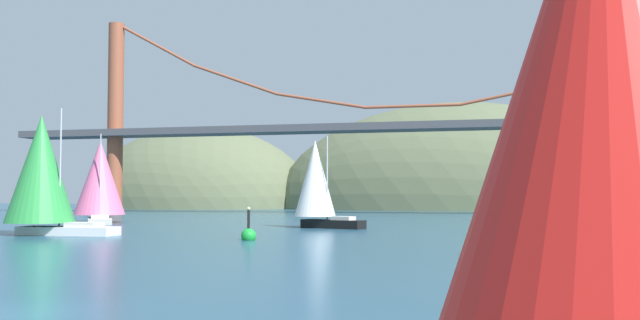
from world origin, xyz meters
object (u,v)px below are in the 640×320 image
at_px(sailboat_green_sail, 42,172).
at_px(sailboat_blue_spinnaker, 619,168).
at_px(sailboat_white_mainsail, 316,181).
at_px(sailboat_red_spinnaker, 620,109).
at_px(sailboat_pink_spinnaker, 100,180).
at_px(channel_buoy, 249,235).

distance_m(sailboat_green_sail, sailboat_blue_spinnaker, 43.93).
height_order(sailboat_white_mainsail, sailboat_red_spinnaker, sailboat_red_spinnaker).
xyz_separation_m(sailboat_blue_spinnaker, sailboat_red_spinnaker, (-3.91, -24.10, 0.02)).
relative_size(sailboat_green_sail, sailboat_pink_spinnaker, 0.98).
bearing_deg(sailboat_green_sail, sailboat_blue_spinnaker, -19.68).
relative_size(sailboat_red_spinnaker, channel_buoy, 3.85).
bearing_deg(sailboat_blue_spinnaker, channel_buoy, 150.64).
bearing_deg(sailboat_pink_spinnaker, sailboat_red_spinnaker, -53.06).
bearing_deg(sailboat_green_sail, sailboat_pink_spinnaker, 110.79).
distance_m(sailboat_blue_spinnaker, sailboat_pink_spinnaker, 61.88).
bearing_deg(sailboat_pink_spinnaker, sailboat_white_mainsail, -11.29).
relative_size(sailboat_white_mainsail, channel_buoy, 3.39).
xyz_separation_m(sailboat_green_sail, sailboat_white_mainsail, (18.84, 16.60, -0.60)).
height_order(sailboat_blue_spinnaker, sailboat_pink_spinnaker, sailboat_blue_spinnaker).
xyz_separation_m(sailboat_red_spinnaker, sailboat_pink_spinnaker, (-45.81, 60.92, 0.42)).
bearing_deg(sailboat_white_mainsail, sailboat_green_sail, -138.61).
bearing_deg(sailboat_red_spinnaker, sailboat_white_mainsail, 108.54).
distance_m(sailboat_pink_spinnaker, channel_buoy, 36.37).
bearing_deg(channel_buoy, sailboat_white_mainsail, 89.16).
relative_size(sailboat_green_sail, sailboat_white_mainsail, 1.15).
height_order(sailboat_blue_spinnaker, sailboat_white_mainsail, sailboat_blue_spinnaker).
distance_m(sailboat_blue_spinnaker, sailboat_red_spinnaker, 24.41).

